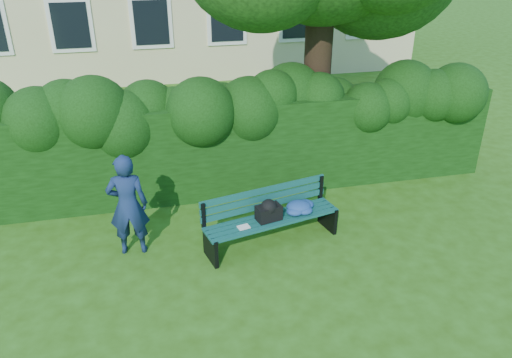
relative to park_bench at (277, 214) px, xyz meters
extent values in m
plane|color=#2C510F|center=(-0.24, -0.18, -0.50)|extent=(80.00, 80.00, 0.00)
cube|color=white|center=(-3.84, 9.80, 1.50)|extent=(1.30, 0.08, 1.60)
cube|color=black|center=(-3.84, 9.76, 1.50)|extent=(1.05, 0.04, 1.35)
cube|color=white|center=(-1.44, 9.80, 1.50)|extent=(1.30, 0.08, 1.60)
cube|color=black|center=(-1.44, 9.76, 1.50)|extent=(1.05, 0.04, 1.35)
cube|color=white|center=(0.96, 9.80, 1.50)|extent=(1.30, 0.08, 1.60)
cube|color=black|center=(0.96, 9.76, 1.50)|extent=(1.05, 0.04, 1.35)
cube|color=white|center=(3.36, 9.80, 1.50)|extent=(1.30, 0.08, 1.60)
cube|color=black|center=(3.36, 9.76, 1.50)|extent=(1.05, 0.04, 1.35)
cube|color=white|center=(5.76, 9.80, 1.50)|extent=(1.30, 0.08, 1.60)
cube|color=black|center=(5.76, 9.76, 1.50)|extent=(1.05, 0.04, 1.35)
cube|color=black|center=(-0.24, 2.02, 0.40)|extent=(10.00, 1.00, 1.80)
cylinder|color=black|center=(1.45, 2.45, 1.81)|extent=(0.53, 0.53, 4.62)
cube|color=#0D3E42|center=(-0.05, -0.24, -0.05)|extent=(2.20, 0.60, 0.04)
cube|color=#0D3E42|center=(-0.08, -0.13, -0.05)|extent=(2.20, 0.60, 0.04)
cube|color=#0D3E42|center=(-0.10, -0.01, -0.05)|extent=(2.20, 0.60, 0.04)
cube|color=#0D3E42|center=(-0.13, 0.11, -0.05)|extent=(2.20, 0.60, 0.04)
cube|color=#0D3E42|center=(-0.15, 0.18, 0.08)|extent=(2.18, 0.54, 0.10)
cube|color=#0D3E42|center=(-0.15, 0.19, 0.21)|extent=(2.18, 0.54, 0.10)
cube|color=#0D3E42|center=(-0.15, 0.20, 0.34)|extent=(2.18, 0.54, 0.10)
cube|color=black|center=(-1.13, -0.31, -0.28)|extent=(0.17, 0.50, 0.44)
cube|color=black|center=(-1.19, -0.06, 0.15)|extent=(0.07, 0.07, 0.45)
cube|color=black|center=(-1.12, -0.36, -0.06)|extent=(0.15, 0.42, 0.05)
cube|color=black|center=(0.95, 0.17, -0.28)|extent=(0.17, 0.50, 0.44)
cube|color=black|center=(0.89, 0.43, 0.15)|extent=(0.07, 0.07, 0.45)
cube|color=black|center=(0.96, 0.12, -0.06)|extent=(0.15, 0.42, 0.05)
cube|color=white|center=(-0.59, -0.24, -0.02)|extent=(0.20, 0.17, 0.02)
cube|color=black|center=(-0.16, -0.08, 0.09)|extent=(0.43, 0.32, 0.24)
imported|color=navy|center=(-2.30, 0.22, 0.33)|extent=(0.64, 0.44, 1.67)
camera|label=1|loc=(-1.88, -6.66, 4.08)|focal=35.00mm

